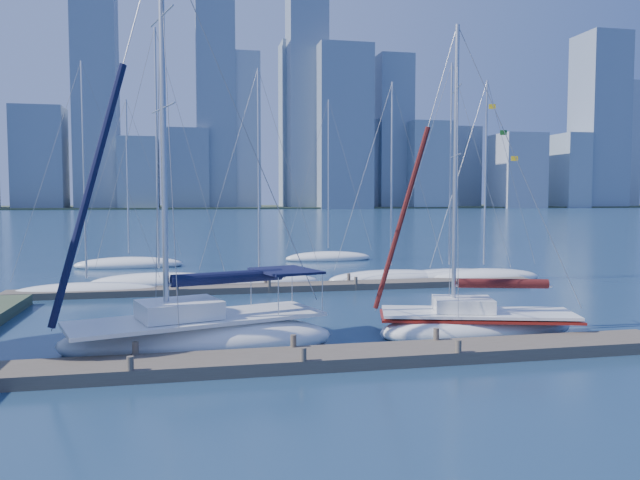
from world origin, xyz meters
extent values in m
plane|color=#17334A|center=(0.00, 0.00, 0.00)|extent=(700.00, 700.00, 0.00)
cube|color=#50463B|center=(0.00, 0.00, 0.20)|extent=(26.00, 2.00, 0.40)
cube|color=#50463B|center=(2.00, 16.00, 0.18)|extent=(30.00, 1.80, 0.36)
cube|color=#38472D|center=(0.00, 320.00, 0.00)|extent=(800.00, 100.00, 1.50)
ellipsoid|color=white|center=(-3.04, 3.00, 0.28)|extent=(10.01, 5.78, 1.67)
cube|color=white|center=(-3.04, 3.00, 1.06)|extent=(9.26, 5.33, 0.13)
cube|color=white|center=(-3.68, 2.80, 1.45)|extent=(3.15, 2.72, 0.61)
cylinder|color=silver|center=(-4.11, 2.67, 7.64)|extent=(0.20, 0.20, 13.06)
cylinder|color=silver|center=(-1.96, 3.33, 2.34)|extent=(4.34, 1.43, 0.11)
cylinder|color=black|center=(-1.96, 3.33, 2.45)|extent=(4.09, 1.65, 0.44)
cube|color=black|center=(0.22, 4.01, 2.56)|extent=(2.69, 3.12, 0.09)
ellipsoid|color=white|center=(7.53, 2.96, 0.23)|extent=(8.24, 4.57, 1.37)
cube|color=white|center=(7.53, 2.96, 0.87)|extent=(7.62, 4.21, 0.11)
cube|color=white|center=(7.00, 3.10, 1.19)|extent=(2.56, 2.19, 0.50)
cylinder|color=silver|center=(6.65, 3.20, 6.35)|extent=(0.16, 0.16, 10.87)
cylinder|color=silver|center=(8.44, 2.71, 1.92)|extent=(3.60, 1.08, 0.09)
cylinder|color=#3E120D|center=(8.44, 2.71, 2.02)|extent=(3.39, 1.27, 0.37)
cube|color=maroon|center=(7.53, 2.96, 0.71)|extent=(7.81, 4.36, 0.09)
ellipsoid|color=white|center=(-8.81, 16.51, 0.19)|extent=(7.82, 2.31, 1.02)
cylinder|color=silver|center=(-8.81, 16.51, 6.75)|extent=(0.11, 0.11, 11.64)
ellipsoid|color=white|center=(-5.12, 19.38, 0.21)|extent=(8.41, 4.81, 1.18)
cylinder|color=silver|center=(-5.12, 19.38, 8.17)|extent=(0.13, 0.13, 14.20)
ellipsoid|color=white|center=(0.78, 18.08, 0.21)|extent=(7.59, 3.72, 1.14)
cylinder|color=silver|center=(0.78, 18.08, 6.97)|extent=(0.12, 0.12, 11.87)
ellipsoid|color=white|center=(9.04, 18.03, 0.21)|extent=(8.37, 4.30, 1.18)
cylinder|color=silver|center=(9.04, 18.03, 6.74)|extent=(0.13, 0.13, 11.34)
ellipsoid|color=white|center=(12.95, 18.04, 0.21)|extent=(7.85, 5.18, 1.14)
cylinder|color=silver|center=(12.95, 18.04, 7.39)|extent=(0.12, 0.12, 12.69)
ellipsoid|color=white|center=(15.02, 17.36, 0.21)|extent=(7.70, 2.93, 1.18)
cylinder|color=silver|center=(15.02, 17.36, 6.84)|extent=(0.13, 0.13, 11.53)
ellipsoid|color=white|center=(-7.82, 30.12, 0.22)|extent=(8.37, 4.22, 1.19)
cylinder|color=silver|center=(-7.82, 30.12, 6.86)|extent=(0.13, 0.13, 11.56)
ellipsoid|color=white|center=(8.20, 32.17, 0.21)|extent=(7.64, 4.90, 1.14)
cylinder|color=silver|center=(8.20, 32.17, 7.25)|extent=(0.12, 0.12, 12.41)
cube|color=slate|center=(-69.73, 287.50, 23.31)|extent=(22.24, 17.63, 46.62)
cube|color=gray|center=(-47.55, 309.43, 16.91)|extent=(16.13, 17.61, 33.82)
cube|color=gray|center=(-25.94, 284.92, 16.60)|extent=(17.99, 19.81, 33.19)
cube|color=slate|center=(-4.22, 286.68, 18.95)|extent=(20.85, 16.86, 37.89)
cube|color=gray|center=(21.35, 289.48, 37.58)|extent=(19.31, 14.99, 75.17)
cube|color=gray|center=(51.90, 304.67, 42.48)|extent=(15.90, 17.46, 84.97)
cube|color=slate|center=(70.99, 278.50, 39.37)|extent=(25.87, 18.95, 78.73)
cube|color=gray|center=(91.42, 294.72, 22.54)|extent=(13.76, 17.11, 45.07)
cube|color=gray|center=(115.77, 279.60, 21.60)|extent=(22.16, 18.80, 43.19)
cube|color=slate|center=(147.05, 309.52, 22.28)|extent=(16.78, 17.52, 44.55)
cube|color=gray|center=(164.09, 278.94, 19.10)|extent=(22.40, 23.94, 38.19)
cube|color=gray|center=(194.50, 279.05, 19.46)|extent=(13.35, 21.38, 38.91)
cube|color=slate|center=(213.93, 282.23, 46.29)|extent=(22.73, 23.60, 92.57)
cube|color=gray|center=(241.25, 301.60, 35.95)|extent=(16.62, 17.08, 71.89)
cube|color=slate|center=(-45.00, 290.00, 57.21)|extent=(19.49, 18.00, 114.43)
cube|color=slate|center=(10.00, 290.00, 51.13)|extent=(18.21, 18.00, 102.27)
cube|color=slate|center=(55.00, 290.00, 55.02)|extent=(18.90, 18.00, 110.04)
cube|color=slate|center=(100.00, 290.00, 38.80)|extent=(17.42, 18.00, 77.61)
camera|label=1|loc=(-3.30, -19.06, 5.30)|focal=35.00mm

